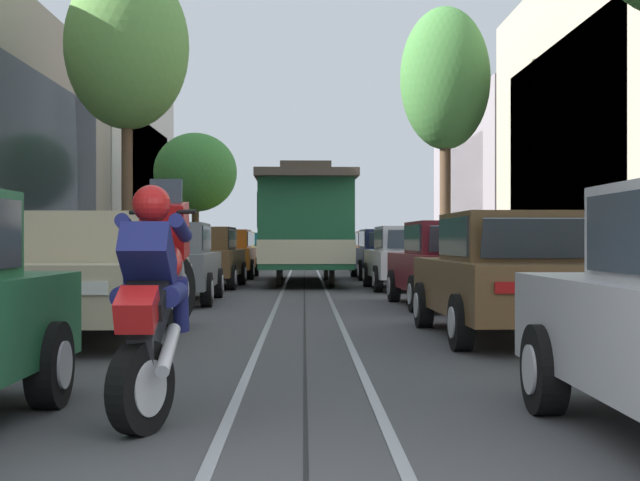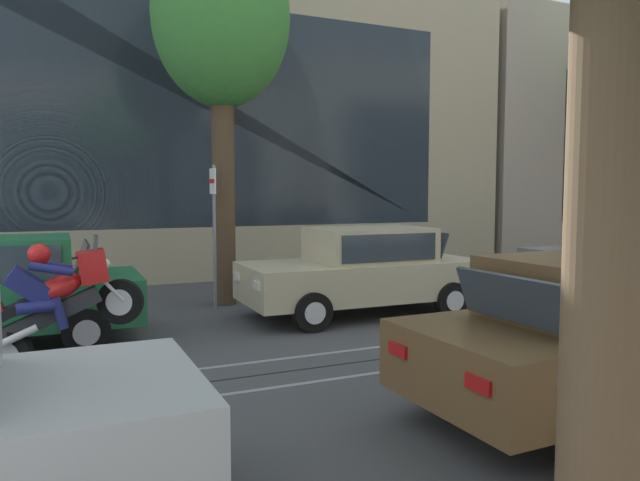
# 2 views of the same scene
# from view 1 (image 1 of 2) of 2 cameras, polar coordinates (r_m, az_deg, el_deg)

# --- Properties ---
(ground_plane) EXTENTS (160.00, 160.00, 0.00)m
(ground_plane) POSITION_cam_1_polar(r_m,az_deg,el_deg) (24.49, -1.00, -2.87)
(ground_plane) COLOR #424244
(trolley_track_rails) EXTENTS (1.14, 60.62, 0.01)m
(trolley_track_rails) POSITION_cam_1_polar(r_m,az_deg,el_deg) (27.75, -1.00, -2.52)
(trolley_track_rails) COLOR gray
(trolley_track_rails) RESTS_ON ground
(parked_car_beige_second_left) EXTENTS (2.05, 4.38, 1.58)m
(parked_car_beige_second_left) POSITION_cam_1_polar(r_m,az_deg,el_deg) (11.71, -14.11, -2.12)
(parked_car_beige_second_left) COLOR #C1B28E
(parked_car_beige_second_left) RESTS_ON ground
(parked_car_grey_mid_left) EXTENTS (2.06, 4.39, 1.58)m
(parked_car_grey_mid_left) POSITION_cam_1_polar(r_m,az_deg,el_deg) (18.22, -9.55, -1.35)
(parked_car_grey_mid_left) COLOR slate
(parked_car_grey_mid_left) RESTS_ON ground
(parked_car_brown_fourth_left) EXTENTS (2.08, 4.40, 1.58)m
(parked_car_brown_fourth_left) POSITION_cam_1_polar(r_m,az_deg,el_deg) (23.86, -7.37, -1.03)
(parked_car_brown_fourth_left) COLOR brown
(parked_car_brown_fourth_left) RESTS_ON ground
(parked_car_orange_fifth_left) EXTENTS (2.02, 4.37, 1.58)m
(parked_car_orange_fifth_left) POSITION_cam_1_polar(r_m,az_deg,el_deg) (29.63, -5.94, -0.82)
(parked_car_orange_fifth_left) COLOR orange
(parked_car_orange_fifth_left) RESTS_ON ground
(parked_car_yellow_sixth_left) EXTENTS (2.05, 4.38, 1.58)m
(parked_car_yellow_sixth_left) POSITION_cam_1_polar(r_m,az_deg,el_deg) (35.92, -5.49, -0.68)
(parked_car_yellow_sixth_left) COLOR gold
(parked_car_yellow_sixth_left) RESTS_ON ground
(parked_car_teal_far_left) EXTENTS (2.14, 4.42, 1.58)m
(parked_car_teal_far_left) POSITION_cam_1_polar(r_m,az_deg,el_deg) (42.15, -4.75, -0.57)
(parked_car_teal_far_left) COLOR #196B70
(parked_car_teal_far_left) RESTS_ON ground
(parked_car_brown_second_right) EXTENTS (2.07, 4.39, 1.58)m
(parked_car_brown_second_right) POSITION_cam_1_polar(r_m,az_deg,el_deg) (11.61, 11.92, -2.14)
(parked_car_brown_second_right) COLOR brown
(parked_car_brown_second_right) RESTS_ON ground
(parked_car_maroon_mid_right) EXTENTS (2.12, 4.41, 1.58)m
(parked_car_maroon_mid_right) POSITION_cam_1_polar(r_m,az_deg,el_deg) (16.90, 8.30, -1.46)
(parked_car_maroon_mid_right) COLOR maroon
(parked_car_maroon_mid_right) RESTS_ON ground
(parked_car_white_fourth_right) EXTENTS (2.07, 4.39, 1.58)m
(parked_car_white_fourth_right) POSITION_cam_1_polar(r_m,az_deg,el_deg) (22.79, 5.55, -1.08)
(parked_car_white_fourth_right) COLOR silver
(parked_car_white_fourth_right) RESTS_ON ground
(parked_car_navy_fifth_right) EXTENTS (2.10, 4.40, 1.58)m
(parked_car_navy_fifth_right) POSITION_cam_1_polar(r_m,az_deg,el_deg) (28.94, 4.13, -0.84)
(parked_car_navy_fifth_right) COLOR #19234C
(parked_car_navy_fifth_right) RESTS_ON ground
(parked_car_orange_sixth_right) EXTENTS (2.01, 4.36, 1.58)m
(parked_car_orange_sixth_right) POSITION_cam_1_polar(r_m,az_deg,el_deg) (34.55, 3.59, -0.70)
(parked_car_orange_sixth_right) COLOR orange
(parked_car_orange_sixth_right) RESTS_ON ground
(parked_car_silver_far_right) EXTENTS (2.14, 4.42, 1.58)m
(parked_car_silver_far_right) POSITION_cam_1_polar(r_m,az_deg,el_deg) (40.22, 2.94, -0.60)
(parked_car_silver_far_right) COLOR #B7B7BC
(parked_car_silver_far_right) RESTS_ON ground
(street_tree_kerb_left_second) EXTENTS (3.15, 3.25, 8.31)m
(street_tree_kerb_left_second) POSITION_cam_1_polar(r_m,az_deg,el_deg) (23.99, -12.10, 11.85)
(street_tree_kerb_left_second) COLOR brown
(street_tree_kerb_left_second) RESTS_ON ground
(street_tree_kerb_left_mid) EXTENTS (3.39, 3.06, 5.61)m
(street_tree_kerb_left_mid) POSITION_cam_1_polar(r_m,az_deg,el_deg) (37.13, -7.89, 4.26)
(street_tree_kerb_left_mid) COLOR #4C3826
(street_tree_kerb_left_mid) RESTS_ON ground
(street_tree_kerb_right_second) EXTENTS (3.02, 2.62, 9.07)m
(street_tree_kerb_right_second) POSITION_cam_1_polar(r_m,az_deg,el_deg) (30.93, 7.92, 10.00)
(street_tree_kerb_right_second) COLOR brown
(street_tree_kerb_right_second) RESTS_ON ground
(cable_car_trolley) EXTENTS (2.67, 9.15, 3.28)m
(cable_car_trolley) POSITION_cam_1_polar(r_m,az_deg,el_deg) (25.92, -1.00, 0.96)
(cable_car_trolley) COLOR #1E5B38
(cable_car_trolley) RESTS_ON ground
(motorcycle_with_rider) EXTENTS (0.53, 1.88, 1.69)m
(motorcycle_with_rider) POSITION_cam_1_polar(r_m,az_deg,el_deg) (6.33, -10.41, -3.11)
(motorcycle_with_rider) COLOR black
(motorcycle_with_rider) RESTS_ON ground
(pedestrian_on_right_pavement) EXTENTS (0.55, 0.26, 1.55)m
(pedestrian_on_right_pavement) POSITION_cam_1_polar(r_m,az_deg,el_deg) (24.47, -17.11, -0.83)
(pedestrian_on_right_pavement) COLOR #4C4233
(pedestrian_on_right_pavement) RESTS_ON ground
(pedestrian_crossing_far) EXTENTS (0.55, 0.36, 1.68)m
(pedestrian_crossing_far) POSITION_cam_1_polar(r_m,az_deg,el_deg) (27.78, 9.53, -0.56)
(pedestrian_crossing_far) COLOR slate
(pedestrian_crossing_far) RESTS_ON ground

